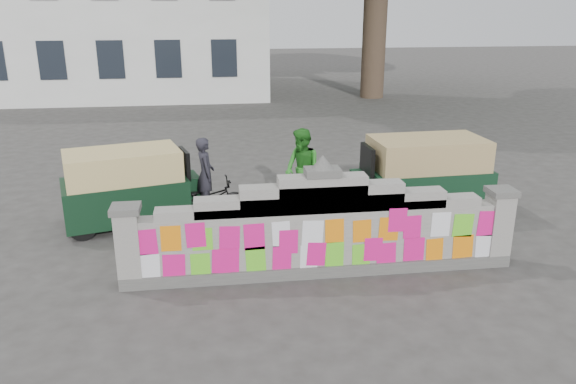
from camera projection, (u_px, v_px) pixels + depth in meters
name	position (u px, v px, depth m)	size (l,w,h in m)	color
ground	(321.00, 273.00, 9.25)	(100.00, 100.00, 0.00)	#383533
parapet_wall	(321.00, 231.00, 9.00)	(6.48, 0.44, 2.01)	#4C4C49
building	(98.00, 9.00, 27.72)	(16.00, 10.00, 8.90)	silver
cyclist_bike	(207.00, 200.00, 11.38)	(0.58, 1.67, 0.88)	black
cyclist_rider	(206.00, 186.00, 11.29)	(0.54, 0.36, 1.49)	#24232B
pedestrian	(302.00, 170.00, 11.92)	(0.85, 0.66, 1.75)	#288023
rickshaw_left	(128.00, 186.00, 11.12)	(2.83, 1.84, 1.52)	black
rickshaw_right	(423.00, 175.00, 11.71)	(2.93, 1.45, 1.61)	black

